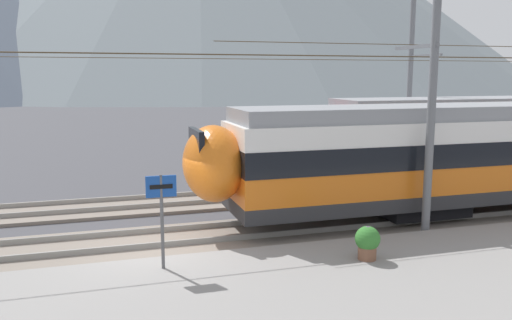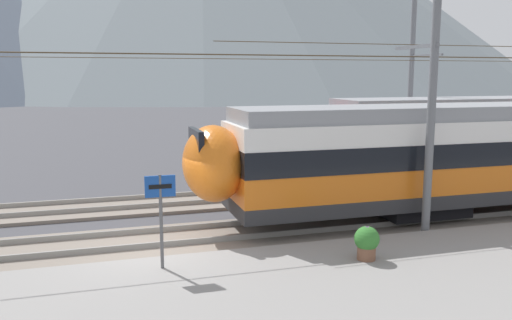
{
  "view_description": "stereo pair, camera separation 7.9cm",
  "coord_description": "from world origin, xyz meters",
  "px_view_note": "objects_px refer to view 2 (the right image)",
  "views": [
    {
      "loc": [
        -1.41,
        -13.63,
        4.83
      ],
      "look_at": [
        3.47,
        2.47,
        2.1
      ],
      "focal_mm": 36.88,
      "sensor_mm": 36.0,
      "label": 1
    },
    {
      "loc": [
        -1.34,
        -13.65,
        4.83
      ],
      "look_at": [
        3.47,
        2.47,
        2.1
      ],
      "focal_mm": 36.88,
      "sensor_mm": 36.0,
      "label": 2
    }
  ],
  "objects_px": {
    "platform_sign": "(161,201)",
    "potted_plant_by_shelter": "(367,241)",
    "catenary_mast_mid": "(430,94)",
    "catenary_mast_far_side": "(412,88)"
  },
  "relations": [
    {
      "from": "platform_sign",
      "to": "catenary_mast_far_side",
      "type": "bearing_deg",
      "value": 36.69
    },
    {
      "from": "catenary_mast_far_side",
      "to": "potted_plant_by_shelter",
      "type": "distance_m",
      "value": 13.33
    },
    {
      "from": "catenary_mast_mid",
      "to": "catenary_mast_far_side",
      "type": "xyz_separation_m",
      "value": [
        4.78,
        8.23,
        -0.03
      ]
    },
    {
      "from": "catenary_mast_mid",
      "to": "platform_sign",
      "type": "height_order",
      "value": "catenary_mast_mid"
    },
    {
      "from": "catenary_mast_far_side",
      "to": "platform_sign",
      "type": "height_order",
      "value": "catenary_mast_far_side"
    },
    {
      "from": "catenary_mast_far_side",
      "to": "potted_plant_by_shelter",
      "type": "xyz_separation_m",
      "value": [
        -7.76,
        -10.27,
        -3.45
      ]
    },
    {
      "from": "potted_plant_by_shelter",
      "to": "platform_sign",
      "type": "bearing_deg",
      "value": 170.13
    },
    {
      "from": "platform_sign",
      "to": "potted_plant_by_shelter",
      "type": "distance_m",
      "value": 5.09
    },
    {
      "from": "catenary_mast_mid",
      "to": "platform_sign",
      "type": "xyz_separation_m",
      "value": [
        -7.87,
        -1.19,
        -2.33
      ]
    },
    {
      "from": "catenary_mast_mid",
      "to": "catenary_mast_far_side",
      "type": "relative_size",
      "value": 1.0
    }
  ]
}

